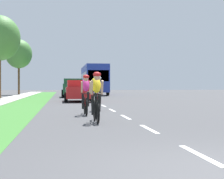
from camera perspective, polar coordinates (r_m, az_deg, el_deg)
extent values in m
plane|color=#424244|center=(24.45, -2.68, -2.03)|extent=(120.00, 120.00, 0.00)
cube|color=#38722D|center=(24.44, -13.27, -2.04)|extent=(2.38, 70.00, 0.01)
cube|color=white|center=(6.12, 14.16, -10.30)|extent=(0.12, 1.80, 0.01)
cube|color=white|center=(9.41, 6.04, -6.41)|extent=(0.12, 1.80, 0.01)
cube|color=white|center=(12.82, 2.23, -4.51)|extent=(0.12, 1.80, 0.01)
cube|color=white|center=(16.26, 0.03, -3.40)|extent=(0.12, 1.80, 0.01)
cube|color=white|center=(19.73, -1.39, -2.67)|extent=(0.12, 1.80, 0.01)
cube|color=white|center=(23.20, -2.39, -2.16)|extent=(0.12, 1.80, 0.01)
cube|color=white|center=(26.68, -3.13, -1.79)|extent=(0.12, 1.80, 0.01)
cube|color=white|center=(30.17, -3.70, -1.50)|extent=(0.12, 1.80, 0.01)
cube|color=white|center=(33.66, -4.14, -1.27)|extent=(0.12, 1.80, 0.01)
cube|color=white|center=(37.15, -4.51, -1.08)|extent=(0.12, 1.80, 0.01)
cube|color=white|center=(40.64, -4.81, -0.93)|extent=(0.12, 1.80, 0.01)
cube|color=white|center=(44.14, -5.07, -0.80)|extent=(0.12, 1.80, 0.01)
cube|color=white|center=(47.63, -5.28, -0.69)|extent=(0.12, 1.80, 0.01)
cube|color=white|center=(51.13, -5.47, -0.59)|extent=(0.12, 1.80, 0.01)
cube|color=white|center=(54.62, -5.63, -0.51)|extent=(0.12, 1.80, 0.01)
torus|color=black|center=(11.59, -2.84, -3.40)|extent=(0.06, 0.68, 0.68)
torus|color=black|center=(10.55, -2.33, -3.80)|extent=(0.06, 0.68, 0.68)
cylinder|color=black|center=(10.96, -2.55, -2.69)|extent=(0.04, 0.59, 0.43)
cylinder|color=black|center=(11.23, -2.68, -2.10)|extent=(0.04, 0.04, 0.55)
cylinder|color=black|center=(10.99, -2.57, -0.96)|extent=(0.03, 0.55, 0.03)
cylinder|color=black|center=(10.54, -2.34, -0.97)|extent=(0.42, 0.02, 0.02)
ellipsoid|color=yellow|center=(11.06, -2.61, 0.76)|extent=(0.30, 0.54, 0.63)
sphere|color=tan|center=(10.78, -2.47, 2.04)|extent=(0.20, 0.20, 0.20)
ellipsoid|color=red|center=(10.78, -2.47, 2.46)|extent=(0.24, 0.28, 0.16)
cylinder|color=tan|center=(10.76, -3.31, 0.34)|extent=(0.07, 0.26, 0.45)
cylinder|color=tan|center=(10.80, -1.62, 0.34)|extent=(0.07, 0.26, 0.45)
cylinder|color=black|center=(11.15, -3.16, -2.63)|extent=(0.10, 0.30, 0.60)
cylinder|color=black|center=(11.11, -2.11, -2.13)|extent=(0.10, 0.25, 0.61)
torus|color=black|center=(14.39, -4.46, -2.60)|extent=(0.06, 0.68, 0.68)
torus|color=black|center=(13.35, -4.18, -2.85)|extent=(0.06, 0.68, 0.68)
cylinder|color=red|center=(13.76, -4.30, -2.00)|extent=(0.04, 0.59, 0.43)
cylinder|color=red|center=(14.03, -4.37, -1.53)|extent=(0.04, 0.04, 0.55)
cylinder|color=red|center=(13.80, -4.31, -0.62)|extent=(0.03, 0.55, 0.03)
cylinder|color=black|center=(13.35, -4.19, -0.62)|extent=(0.42, 0.02, 0.02)
ellipsoid|color=#CC2D8C|center=(13.86, -4.33, 0.75)|extent=(0.30, 0.54, 0.63)
sphere|color=tan|center=(13.59, -4.26, 1.77)|extent=(0.20, 0.20, 0.20)
ellipsoid|color=red|center=(13.59, -4.26, 2.10)|extent=(0.24, 0.28, 0.16)
cylinder|color=tan|center=(13.58, -4.93, 0.42)|extent=(0.07, 0.26, 0.45)
cylinder|color=tan|center=(13.60, -3.58, 0.42)|extent=(0.07, 0.26, 0.45)
cylinder|color=black|center=(13.95, -4.76, -1.96)|extent=(0.10, 0.30, 0.60)
cylinder|color=black|center=(13.91, -3.93, -1.55)|extent=(0.10, 0.25, 0.61)
torus|color=black|center=(16.58, -2.48, -2.15)|extent=(0.06, 0.68, 0.68)
torus|color=black|center=(15.55, -2.10, -2.35)|extent=(0.06, 0.68, 0.68)
cylinder|color=maroon|center=(15.95, -2.26, -1.62)|extent=(0.04, 0.59, 0.43)
cylinder|color=maroon|center=(16.23, -2.36, -1.23)|extent=(0.04, 0.04, 0.55)
cylinder|color=maroon|center=(15.99, -2.28, -0.43)|extent=(0.03, 0.55, 0.03)
cylinder|color=black|center=(15.55, -2.11, -0.43)|extent=(0.42, 0.02, 0.02)
ellipsoid|color=orange|center=(16.06, -2.30, 0.75)|extent=(0.30, 0.54, 0.63)
sphere|color=tan|center=(15.78, -2.20, 1.62)|extent=(0.20, 0.20, 0.20)
ellipsoid|color=white|center=(15.79, -2.20, 1.91)|extent=(0.24, 0.28, 0.16)
cylinder|color=tan|center=(15.77, -2.78, 0.46)|extent=(0.07, 0.26, 0.45)
cylinder|color=tan|center=(15.80, -1.63, 0.46)|extent=(0.07, 0.26, 0.45)
cylinder|color=black|center=(16.14, -2.68, -1.59)|extent=(0.10, 0.30, 0.60)
cylinder|color=black|center=(16.11, -1.96, -1.24)|extent=(0.10, 0.25, 0.61)
cube|color=red|center=(25.05, -5.53, -0.50)|extent=(1.76, 4.30, 0.76)
cube|color=red|center=(25.19, -5.54, 0.92)|extent=(1.55, 2.24, 0.52)
cube|color=#1E2833|center=(24.23, -5.44, 0.88)|extent=(1.44, 0.08, 0.44)
cylinder|color=black|center=(23.70, -7.51, -1.34)|extent=(0.22, 0.64, 0.64)
cylinder|color=black|center=(23.78, -3.27, -1.33)|extent=(0.22, 0.64, 0.64)
cylinder|color=black|center=(26.37, -7.56, -1.14)|extent=(0.22, 0.64, 0.64)
cylinder|color=black|center=(26.44, -3.74, -1.13)|extent=(0.22, 0.64, 0.64)
cube|color=#194C2D|center=(34.13, -6.43, 0.11)|extent=(1.90, 4.70, 1.00)
cube|color=#194C2D|center=(34.33, -6.44, 1.31)|extent=(1.71, 2.91, 0.52)
cube|color=#1E2833|center=(33.07, -6.38, 1.13)|extent=(1.56, 0.08, 0.44)
cylinder|color=black|center=(32.71, -8.02, -0.71)|extent=(0.25, 0.72, 0.72)
cylinder|color=black|center=(32.77, -4.69, -0.70)|extent=(0.25, 0.72, 0.72)
cylinder|color=black|center=(35.53, -8.02, -0.59)|extent=(0.25, 0.72, 0.72)
cylinder|color=black|center=(35.58, -4.96, -0.59)|extent=(0.25, 0.72, 0.72)
cube|color=#23389E|center=(43.03, -3.00, 1.73)|extent=(2.50, 11.60, 3.10)
cube|color=#1E2833|center=(43.04, -3.00, 2.26)|extent=(2.52, 10.67, 0.64)
cube|color=#1E2833|center=(37.30, -2.22, 2.27)|extent=(2.25, 0.06, 1.20)
cylinder|color=black|center=(39.18, -4.33, -0.29)|extent=(0.28, 0.96, 0.96)
cylinder|color=black|center=(39.42, -0.71, -0.28)|extent=(0.28, 0.96, 0.96)
cylinder|color=black|center=(46.13, -4.89, -0.14)|extent=(0.28, 0.96, 0.96)
cylinder|color=black|center=(46.33, -1.80, -0.13)|extent=(0.28, 0.96, 0.96)
cube|color=maroon|center=(61.72, -6.99, 0.30)|extent=(1.96, 5.10, 0.76)
cube|color=maroon|center=(60.96, -6.98, 0.86)|extent=(1.80, 1.78, 0.64)
cube|color=#1E2833|center=(60.24, -6.97, 0.84)|extent=(1.67, 0.08, 0.52)
cube|color=maroon|center=(62.73, -7.83, 0.58)|extent=(0.08, 2.81, 0.40)
cube|color=maroon|center=(62.76, -6.18, 0.58)|extent=(0.08, 2.81, 0.40)
cube|color=maroon|center=(64.23, -7.03, 0.58)|extent=(1.80, 0.08, 0.40)
cylinder|color=black|center=(60.19, -7.90, -0.04)|extent=(0.26, 0.76, 0.76)
cylinder|color=black|center=(60.22, -6.03, -0.04)|extent=(0.26, 0.76, 0.76)
cylinder|color=black|center=(63.25, -7.90, 0.00)|extent=(0.26, 0.76, 0.76)
cylinder|color=black|center=(63.28, -6.13, 0.00)|extent=(0.26, 0.76, 0.76)
cylinder|color=brown|center=(31.15, -17.86, 2.00)|extent=(0.24, 0.24, 3.78)
cylinder|color=brown|center=(43.60, -14.95, 1.57)|extent=(0.24, 0.24, 3.67)
ellipsoid|color=#478438|center=(43.76, -14.97, 5.64)|extent=(3.17, 3.17, 3.48)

